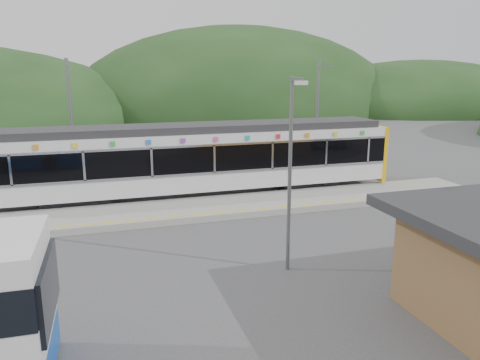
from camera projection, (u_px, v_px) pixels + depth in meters
name	position (u px, v px, depth m)	size (l,w,h in m)	color
ground	(253.00, 232.00, 19.02)	(120.00, 120.00, 0.00)	#4C4C4F
hills	(328.00, 189.00, 25.72)	(146.00, 149.00, 26.00)	#1E3D19
platform	(230.00, 206.00, 22.06)	(26.00, 3.20, 0.30)	#9E9E99
yellow_line	(238.00, 211.00, 20.81)	(26.00, 0.10, 0.01)	yellow
train	(198.00, 157.00, 23.86)	(20.44, 3.01, 3.74)	black
catenary_mast_west	(71.00, 125.00, 24.12)	(0.18, 1.80, 7.00)	slate
catenary_mast_east	(317.00, 117.00, 28.16)	(0.18, 1.80, 7.00)	slate
lamp_post	(292.00, 159.00, 14.50)	(0.37, 1.11, 6.26)	slate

